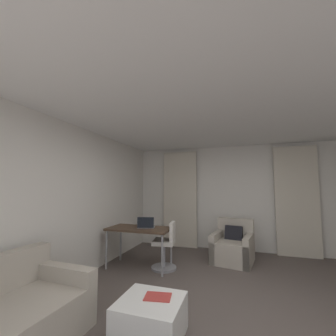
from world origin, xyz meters
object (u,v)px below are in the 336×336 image
object	(u,v)px
magazine_open	(158,297)
laptop	(146,226)
armchair	(233,247)
coffee_table	(150,319)
desk_chair	(166,248)
desk	(140,231)

from	to	relation	value
magazine_open	laptop	bearing A→B (deg)	117.61
armchair	coffee_table	bearing A→B (deg)	-106.02
desk_chair	magazine_open	bearing A→B (deg)	-74.17
desk	laptop	world-z (taller)	laptop
desk	laptop	size ratio (longest dim) A/B	3.30
desk_chair	magazine_open	distance (m)	1.85
laptop	coffee_table	bearing A→B (deg)	-64.76
armchair	coffee_table	world-z (taller)	armchair
laptop	coffee_table	world-z (taller)	laptop
coffee_table	desk_chair	bearing A→B (deg)	103.67
coffee_table	magazine_open	distance (m)	0.21
laptop	magazine_open	world-z (taller)	laptop
desk_chair	laptop	xyz separation A→B (m)	(-0.38, -0.09, 0.41)
desk	coffee_table	size ratio (longest dim) A/B	1.87
armchair	laptop	size ratio (longest dim) A/B	2.56
armchair	desk_chair	world-z (taller)	desk_chair
desk	laptop	bearing A→B (deg)	1.47
desk	coffee_table	xyz separation A→B (m)	(0.97, -1.76, -0.50)
laptop	desk	bearing A→B (deg)	-178.53
armchair	laptop	distance (m)	1.91
coffee_table	magazine_open	xyz separation A→B (m)	(0.06, 0.07, 0.19)
coffee_table	desk	bearing A→B (deg)	118.80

